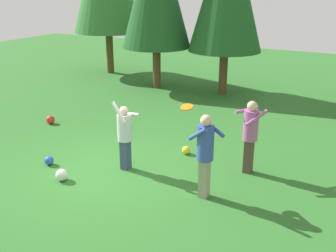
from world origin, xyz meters
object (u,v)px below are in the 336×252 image
Objects in this scene: person_thrower at (125,132)px; frisbee at (187,107)px; person_bystander at (250,131)px; ball_red at (50,120)px; person_catcher at (205,149)px; ball_white at (62,175)px; ball_blue at (49,160)px; ball_yellow at (186,150)px.

frisbee is at bearing -0.00° from person_thrower.
ball_red is at bearing -53.05° from person_bystander.
ball_white is (-3.11, -0.84, -0.93)m from person_catcher.
frisbee reaches higher than person_catcher.
person_thrower is 2.08m from ball_blue.
ball_white reaches higher than ball_blue.
person_catcher reaches higher than ball_blue.
ball_white is at bearing -43.43° from ball_red.
frisbee is (-1.04, -1.21, 0.75)m from person_bystander.
ball_red is at bearing 163.41° from frisbee.
person_catcher is (2.17, -0.35, 0.14)m from person_thrower.
ball_blue is (-4.41, -1.88, -0.92)m from person_bystander.
person_catcher reaches higher than person_thrower.
frisbee is at bearing 11.23° from ball_blue.
frisbee is at bearing 24.65° from ball_white.
ball_yellow is (0.91, 1.45, -0.82)m from person_thrower.
ball_white reaches higher than ball_yellow.
ball_yellow is 3.22m from ball_white.
frisbee reaches higher than ball_blue.
person_catcher is at bearing -8.22° from person_thrower.
person_catcher is 6.58× the size of ball_white.
ball_white is at bearing -15.74° from person_bystander.
ball_yellow is 3.44m from ball_blue.
ball_blue reaches higher than ball_yellow.
ball_red is (-6.53, 0.42, -0.90)m from person_bystander.
person_catcher is 3.35m from ball_white.
person_catcher is 6.44m from ball_red.
frisbee reaches higher than person_bystander.
ball_blue is at bearing -26.26° from person_bystander.
person_bystander reaches higher than ball_blue.
person_thrower is 6.52× the size of ball_red.
person_thrower reaches higher than ball_white.
ball_blue is (-0.84, 0.49, -0.02)m from ball_white.
ball_blue is 3.13m from ball_red.
frisbee is at bearing 0.00° from person_bystander.
ball_blue is at bearing -141.34° from ball_yellow.
person_catcher is at bearing 5.00° from ball_blue.
ball_white is 1.21× the size of ball_blue.
person_bystander reaches higher than ball_white.
person_thrower is at bearing -22.43° from ball_red.
person_bystander is 6.58× the size of ball_red.
person_bystander is 4.89m from ball_blue.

